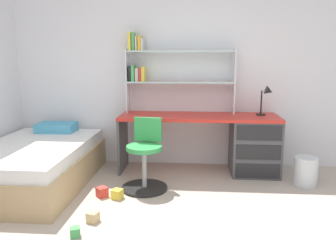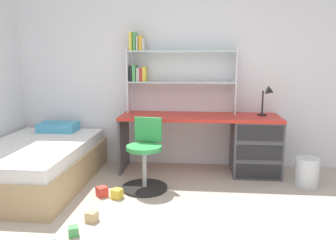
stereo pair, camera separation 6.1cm
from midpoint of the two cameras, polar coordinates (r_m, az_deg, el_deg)
name	(u,v)px [view 2 (the right image)]	position (r m, az deg, el deg)	size (l,w,h in m)	color
room_shell	(65,80)	(3.62, -16.57, 6.54)	(5.75, 5.94, 2.50)	silver
desk	(241,142)	(4.43, 12.72, -3.61)	(2.03, 0.61, 0.75)	red
bookshelf_hutch	(165,67)	(4.48, -0.07, 8.92)	(1.43, 0.22, 1.06)	silver
desk_lamp	(268,96)	(4.43, 17.05, 3.92)	(0.20, 0.17, 0.38)	black
swivel_chair	(145,161)	(3.84, -3.45, -7.02)	(0.52, 0.52, 0.80)	black
bed_platform	(36,163)	(4.29, -21.10, -6.89)	(1.19, 1.87, 0.61)	tan
waste_bin	(307,172)	(4.28, 22.88, -8.14)	(0.27, 0.27, 0.34)	silver
toy_block_green_0	(73,231)	(3.06, -15.19, -17.77)	(0.08, 0.08, 0.08)	#479E51
toy_block_red_2	(102,192)	(3.77, -10.68, -11.86)	(0.10, 0.10, 0.10)	red
toy_block_natural_3	(92,216)	(3.26, -12.28, -15.71)	(0.09, 0.09, 0.09)	tan
toy_block_yellow_4	(117,194)	(3.70, -8.18, -12.27)	(0.10, 0.10, 0.10)	gold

